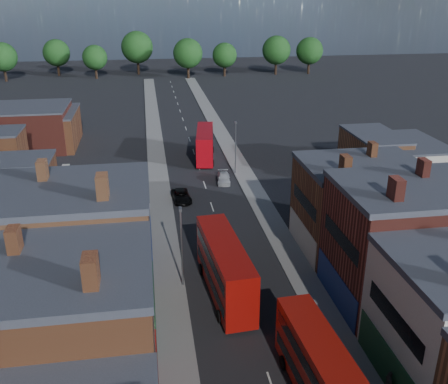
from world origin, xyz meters
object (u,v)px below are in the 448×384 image
object	(u,v)px
bus_0	(225,267)
car_2	(181,196)
bus_2	(205,144)
car_3	(224,178)
ped_3	(389,383)
bus_1	(320,371)

from	to	relation	value
bus_0	car_2	size ratio (longest dim) A/B	2.55
bus_0	bus_2	xyz separation A→B (m)	(3.00, 39.75, -0.21)
car_3	ped_3	distance (m)	42.90
bus_1	bus_2	bearing A→B (deg)	87.66
bus_1	ped_3	xyz separation A→B (m)	(4.93, -0.26, -1.54)
bus_0	ped_3	xyz separation A→B (m)	(9.20, -14.00, -1.81)
bus_1	ped_3	world-z (taller)	bus_1
bus_1	bus_2	distance (m)	53.51
car_2	car_3	size ratio (longest dim) A/B	1.09
bus_0	ped_3	distance (m)	16.85
bus_1	car_3	world-z (taller)	bus_1
car_2	ped_3	world-z (taller)	ped_3
bus_2	car_3	distance (m)	11.40
car_3	bus_1	bearing A→B (deg)	-83.74
car_3	ped_3	bearing A→B (deg)	-77.15
car_2	ped_3	distance (m)	38.41
car_2	ped_3	size ratio (longest dim) A/B	2.60
bus_0	bus_1	world-z (taller)	bus_0
bus_0	ped_3	bearing A→B (deg)	-61.24
bus_2	ped_3	xyz separation A→B (m)	(6.20, -53.75, -1.60)
car_3	ped_3	xyz separation A→B (m)	(4.84, -42.62, 0.41)
ped_3	bus_2	bearing A→B (deg)	13.83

